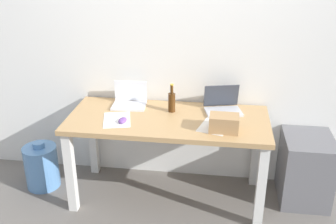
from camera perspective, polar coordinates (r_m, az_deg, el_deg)
ground_plane at (r=3.59m, az=-0.00°, el=-11.79°), size 8.00×8.00×0.00m
back_wall at (r=3.42m, az=0.97°, el=10.48°), size 5.20×0.08×2.60m
desk at (r=3.25m, az=-0.00°, el=-2.53°), size 1.62×0.71×0.75m
laptop_left at (r=3.44m, az=-5.51°, el=1.61°), size 0.29×0.22×0.20m
laptop_right at (r=3.34m, az=7.82°, el=0.84°), size 0.34×0.28×0.21m
beer_bottle at (r=3.29m, az=0.53°, el=1.52°), size 0.06×0.06×0.24m
computer_mouse at (r=3.14m, az=-6.51°, el=-1.18°), size 0.07×0.11×0.03m
cardboard_box at (r=3.00m, az=8.01°, el=-1.60°), size 0.22×0.16×0.13m
paper_sheet_front_left at (r=3.20m, az=-7.32°, el=-1.10°), size 0.28×0.34×0.00m
paper_sheet_front_right at (r=3.09m, az=6.70°, el=-1.96°), size 0.28×0.34×0.00m
water_cooler_jug at (r=3.78m, az=-17.64°, el=-7.43°), size 0.30×0.30×0.44m
filing_cabinet at (r=3.60m, az=19.00°, el=-7.67°), size 0.40×0.48×0.58m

